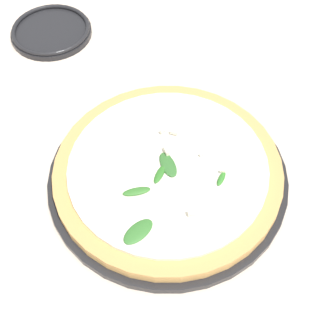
# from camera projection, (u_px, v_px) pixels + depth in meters

# --- Properties ---
(ground_plane) EXTENTS (6.00, 6.00, 0.00)m
(ground_plane) POSITION_uv_depth(u_px,v_px,m) (165.00, 186.00, 0.70)
(ground_plane) COLOR beige
(pizza_arugula_main) EXTENTS (0.36, 0.36, 0.05)m
(pizza_arugula_main) POSITION_uv_depth(u_px,v_px,m) (168.00, 173.00, 0.69)
(pizza_arugula_main) COLOR black
(pizza_arugula_main) RESTS_ON ground_plane
(side_plate_white) EXTENTS (0.15, 0.15, 0.02)m
(side_plate_white) POSITION_uv_depth(u_px,v_px,m) (51.00, 31.00, 0.89)
(side_plate_white) COLOR black
(side_plate_white) RESTS_ON ground_plane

